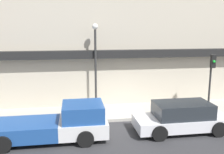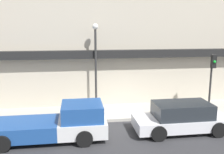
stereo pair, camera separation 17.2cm
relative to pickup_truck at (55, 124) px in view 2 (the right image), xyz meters
name	(u,v)px [view 2 (the right image)]	position (x,y,z in m)	size (l,w,h in m)	color
ground_plane	(124,122)	(3.64, 1.78, -0.76)	(80.00, 80.00, 0.00)	#2D2D30
sidewalk	(119,112)	(3.64, 3.21, -0.68)	(36.00, 2.86, 0.17)	#ADA89E
building	(112,17)	(3.63, 6.12, 5.21)	(19.80, 3.80, 11.97)	#BCB29E
pickup_truck	(55,124)	(0.00, 0.00, 0.00)	(5.63, 2.19, 1.71)	silver
parked_car	(182,118)	(6.29, 0.00, -0.01)	(4.85, 2.07, 1.52)	silver
fire_hydrant	(84,112)	(1.43, 2.23, -0.24)	(0.21, 0.21, 0.70)	#196633
street_lamp	(96,56)	(2.26, 3.90, 2.75)	(0.36, 0.36, 5.32)	#2D2D2D
traffic_light	(212,72)	(9.21, 2.47, 1.81)	(0.28, 0.42, 3.48)	#2D2D2D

